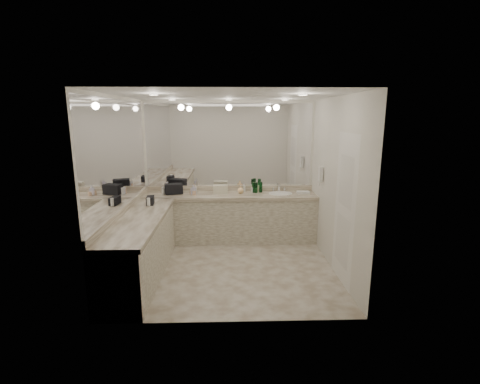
{
  "coord_description": "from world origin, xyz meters",
  "views": [
    {
      "loc": [
        0.0,
        -5.09,
        2.33
      ],
      "look_at": [
        0.17,
        0.4,
        1.11
      ],
      "focal_mm": 26.0,
      "sensor_mm": 36.0,
      "label": 1
    }
  ],
  "objects_px": {
    "soap_bottle_c": "(241,189)",
    "black_toiletry_bag": "(174,189)",
    "wall_phone": "(321,174)",
    "soap_bottle_a": "(195,188)",
    "sink": "(280,194)",
    "soap_bottle_b": "(193,189)",
    "cream_cosmetic_case": "(220,189)",
    "hand_towel": "(303,192)"
  },
  "relations": [
    {
      "from": "soap_bottle_a",
      "to": "sink",
      "type": "bearing_deg",
      "value": -2.47
    },
    {
      "from": "cream_cosmetic_case",
      "to": "black_toiletry_bag",
      "type": "bearing_deg",
      "value": 179.62
    },
    {
      "from": "wall_phone",
      "to": "cream_cosmetic_case",
      "type": "bearing_deg",
      "value": 161.25
    },
    {
      "from": "hand_towel",
      "to": "soap_bottle_b",
      "type": "bearing_deg",
      "value": -179.31
    },
    {
      "from": "soap_bottle_a",
      "to": "soap_bottle_c",
      "type": "bearing_deg",
      "value": -1.99
    },
    {
      "from": "sink",
      "to": "cream_cosmetic_case",
      "type": "height_order",
      "value": "cream_cosmetic_case"
    },
    {
      "from": "cream_cosmetic_case",
      "to": "hand_towel",
      "type": "relative_size",
      "value": 1.18
    },
    {
      "from": "black_toiletry_bag",
      "to": "hand_towel",
      "type": "height_order",
      "value": "black_toiletry_bag"
    },
    {
      "from": "hand_towel",
      "to": "wall_phone",
      "type": "bearing_deg",
      "value": -70.86
    },
    {
      "from": "black_toiletry_bag",
      "to": "soap_bottle_c",
      "type": "xyz_separation_m",
      "value": [
        1.24,
        0.01,
        -0.02
      ]
    },
    {
      "from": "sink",
      "to": "wall_phone",
      "type": "relative_size",
      "value": 1.83
    },
    {
      "from": "wall_phone",
      "to": "hand_towel",
      "type": "bearing_deg",
      "value": 109.14
    },
    {
      "from": "cream_cosmetic_case",
      "to": "hand_towel",
      "type": "distance_m",
      "value": 1.55
    },
    {
      "from": "sink",
      "to": "soap_bottle_a",
      "type": "bearing_deg",
      "value": 177.53
    },
    {
      "from": "sink",
      "to": "cream_cosmetic_case",
      "type": "xyz_separation_m",
      "value": [
        -1.12,
        0.09,
        0.08
      ]
    },
    {
      "from": "wall_phone",
      "to": "cream_cosmetic_case",
      "type": "height_order",
      "value": "wall_phone"
    },
    {
      "from": "sink",
      "to": "soap_bottle_a",
      "type": "height_order",
      "value": "soap_bottle_a"
    },
    {
      "from": "soap_bottle_c",
      "to": "wall_phone",
      "type": "bearing_deg",
      "value": -21.81
    },
    {
      "from": "soap_bottle_c",
      "to": "black_toiletry_bag",
      "type": "bearing_deg",
      "value": -179.56
    },
    {
      "from": "soap_bottle_b",
      "to": "soap_bottle_c",
      "type": "xyz_separation_m",
      "value": [
        0.87,
        0.06,
        -0.02
      ]
    },
    {
      "from": "sink",
      "to": "soap_bottle_a",
      "type": "relative_size",
      "value": 2.34
    },
    {
      "from": "soap_bottle_a",
      "to": "soap_bottle_b",
      "type": "distance_m",
      "value": 0.09
    },
    {
      "from": "soap_bottle_b",
      "to": "black_toiletry_bag",
      "type": "bearing_deg",
      "value": 172.65
    },
    {
      "from": "hand_towel",
      "to": "soap_bottle_b",
      "type": "xyz_separation_m",
      "value": [
        -2.04,
        -0.02,
        0.07
      ]
    },
    {
      "from": "wall_phone",
      "to": "black_toiletry_bag",
      "type": "distance_m",
      "value": 2.66
    },
    {
      "from": "black_toiletry_bag",
      "to": "soap_bottle_b",
      "type": "distance_m",
      "value": 0.37
    },
    {
      "from": "black_toiletry_bag",
      "to": "soap_bottle_b",
      "type": "height_order",
      "value": "soap_bottle_b"
    },
    {
      "from": "wall_phone",
      "to": "cream_cosmetic_case",
      "type": "distance_m",
      "value": 1.86
    },
    {
      "from": "sink",
      "to": "cream_cosmetic_case",
      "type": "distance_m",
      "value": 1.13
    },
    {
      "from": "soap_bottle_a",
      "to": "soap_bottle_c",
      "type": "height_order",
      "value": "soap_bottle_a"
    },
    {
      "from": "wall_phone",
      "to": "soap_bottle_c",
      "type": "bearing_deg",
      "value": 158.19
    },
    {
      "from": "sink",
      "to": "hand_towel",
      "type": "bearing_deg",
      "value": 0.94
    },
    {
      "from": "wall_phone",
      "to": "soap_bottle_b",
      "type": "xyz_separation_m",
      "value": [
        -2.22,
        0.48,
        -0.36
      ]
    },
    {
      "from": "hand_towel",
      "to": "soap_bottle_c",
      "type": "relative_size",
      "value": 1.53
    },
    {
      "from": "hand_towel",
      "to": "sink",
      "type": "bearing_deg",
      "value": -179.06
    },
    {
      "from": "cream_cosmetic_case",
      "to": "soap_bottle_b",
      "type": "relative_size",
      "value": 1.43
    },
    {
      "from": "cream_cosmetic_case",
      "to": "wall_phone",
      "type": "bearing_deg",
      "value": -22.87
    },
    {
      "from": "hand_towel",
      "to": "black_toiletry_bag",
      "type": "bearing_deg",
      "value": 179.46
    },
    {
      "from": "soap_bottle_c",
      "to": "soap_bottle_b",
      "type": "bearing_deg",
      "value": -176.27
    },
    {
      "from": "soap_bottle_c",
      "to": "hand_towel",
      "type": "bearing_deg",
      "value": -1.57
    },
    {
      "from": "sink",
      "to": "soap_bottle_b",
      "type": "distance_m",
      "value": 1.62
    },
    {
      "from": "black_toiletry_bag",
      "to": "soap_bottle_c",
      "type": "distance_m",
      "value": 1.24
    }
  ]
}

